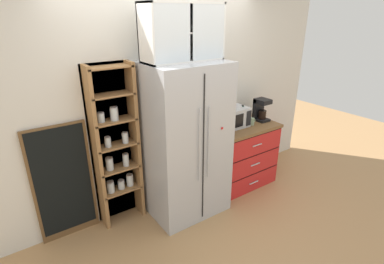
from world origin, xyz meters
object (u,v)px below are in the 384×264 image
object	(u,v)px
mug_sage	(252,121)
mug_navy	(241,121)
refrigerator	(185,141)
bottle_clear	(242,118)
chalkboard_menu	(63,183)
coffee_maker	(261,109)
bottle_green	(242,116)
microwave	(231,117)

from	to	relation	value
mug_sage	mug_navy	size ratio (longest dim) A/B	0.92
refrigerator	mug_sage	bearing A→B (deg)	-0.31
bottle_clear	chalkboard_menu	bearing A→B (deg)	173.22
mug_navy	bottle_clear	size ratio (longest dim) A/B	0.48
refrigerator	coffee_maker	distance (m)	1.32
bottle_green	chalkboard_menu	world-z (taller)	chalkboard_menu
microwave	coffee_maker	size ratio (longest dim) A/B	1.42
mug_navy	refrigerator	bearing A→B (deg)	-175.59
refrigerator	microwave	bearing A→B (deg)	7.69
bottle_clear	refrigerator	bearing A→B (deg)	-176.32
coffee_maker	bottle_green	size ratio (longest dim) A/B	1.10
refrigerator	chalkboard_menu	size ratio (longest dim) A/B	1.42
coffee_maker	mug_sage	distance (m)	0.27
bottle_green	mug_navy	bearing A→B (deg)	84.14
mug_sage	bottle_clear	world-z (taller)	bottle_clear
mug_sage	mug_navy	distance (m)	0.14
bottle_clear	microwave	bearing A→B (deg)	164.15
coffee_maker	bottle_green	world-z (taller)	coffee_maker
coffee_maker	mug_navy	distance (m)	0.37
mug_navy	mug_sage	bearing A→B (deg)	-33.66
bottle_green	coffee_maker	bearing A→B (deg)	1.15
mug_navy	bottle_clear	xyz separation A→B (m)	(-0.00, -0.01, 0.05)
microwave	refrigerator	bearing A→B (deg)	-172.31
mug_navy	bottle_green	world-z (taller)	bottle_green
refrigerator	mug_navy	world-z (taller)	refrigerator
microwave	mug_navy	distance (m)	0.18
coffee_maker	microwave	bearing A→B (deg)	175.35
coffee_maker	bottle_green	xyz separation A→B (m)	(-0.36, -0.01, -0.03)
bottle_clear	chalkboard_menu	world-z (taller)	chalkboard_menu
bottle_clear	coffee_maker	bearing A→B (deg)	0.59
microwave	coffee_maker	xyz separation A→B (m)	(0.52, -0.04, 0.03)
mug_sage	bottle_clear	bearing A→B (deg)	150.97
refrigerator	mug_sage	distance (m)	1.08
mug_sage	coffee_maker	bearing A→B (deg)	16.84
refrigerator	microwave	xyz separation A→B (m)	(0.79, 0.11, 0.10)
mug_sage	bottle_green	world-z (taller)	bottle_green
mug_sage	bottle_green	distance (m)	0.16
refrigerator	chalkboard_menu	bearing A→B (deg)	165.81
coffee_maker	mug_sage	world-z (taller)	coffee_maker
mug_sage	chalkboard_menu	xyz separation A→B (m)	(-2.38, 0.34, -0.28)
refrigerator	microwave	size ratio (longest dim) A/B	4.13
chalkboard_menu	bottle_green	bearing A→B (deg)	-6.87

